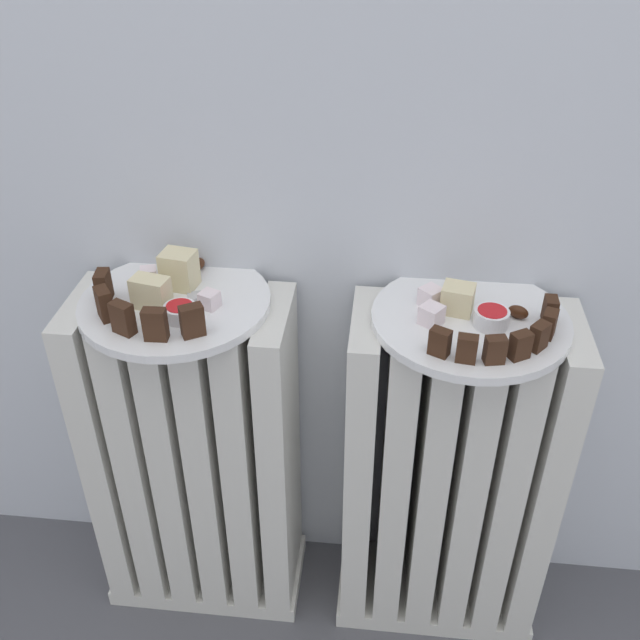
% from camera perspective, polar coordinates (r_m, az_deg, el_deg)
% --- Properties ---
extents(radiator_left, '(0.32, 0.16, 0.58)m').
position_cam_1_polar(radiator_left, '(1.17, -9.82, -11.08)').
color(radiator_left, silver).
rests_on(radiator_left, ground_plane).
extents(radiator_right, '(0.32, 0.16, 0.58)m').
position_cam_1_polar(radiator_right, '(1.14, 10.12, -12.56)').
color(radiator_right, silver).
rests_on(radiator_right, ground_plane).
extents(plate_left, '(0.26, 0.26, 0.01)m').
position_cam_1_polar(plate_left, '(0.98, -11.49, 1.36)').
color(plate_left, white).
rests_on(plate_left, radiator_left).
extents(plate_right, '(0.26, 0.26, 0.01)m').
position_cam_1_polar(plate_right, '(0.95, 11.91, -0.01)').
color(plate_right, white).
rests_on(plate_right, radiator_right).
extents(dark_cake_slice_left_0, '(0.02, 0.03, 0.04)m').
position_cam_1_polar(dark_cake_slice_left_0, '(0.99, -16.92, 2.60)').
color(dark_cake_slice_left_0, '#382114').
rests_on(dark_cake_slice_left_0, plate_left).
extents(dark_cake_slice_left_1, '(0.03, 0.03, 0.04)m').
position_cam_1_polar(dark_cake_slice_left_1, '(0.95, -16.86, 1.24)').
color(dark_cake_slice_left_1, '#382114').
rests_on(dark_cake_slice_left_1, plate_left).
extents(dark_cake_slice_left_2, '(0.03, 0.03, 0.04)m').
position_cam_1_polar(dark_cake_slice_left_2, '(0.91, -15.49, 0.14)').
color(dark_cake_slice_left_2, '#382114').
rests_on(dark_cake_slice_left_2, plate_left).
extents(dark_cake_slice_left_3, '(0.03, 0.02, 0.04)m').
position_cam_1_polar(dark_cake_slice_left_3, '(0.89, -13.04, -0.36)').
color(dark_cake_slice_left_3, '#382114').
rests_on(dark_cake_slice_left_3, plate_left).
extents(dark_cake_slice_left_4, '(0.03, 0.03, 0.04)m').
position_cam_1_polar(dark_cake_slice_left_4, '(0.89, -10.17, -0.07)').
color(dark_cake_slice_left_4, '#382114').
rests_on(dark_cake_slice_left_4, plate_left).
extents(marble_cake_slice_left_0, '(0.05, 0.04, 0.05)m').
position_cam_1_polar(marble_cake_slice_left_0, '(0.99, -11.19, 3.97)').
color(marble_cake_slice_left_0, beige).
rests_on(marble_cake_slice_left_0, plate_left).
extents(marble_cake_slice_left_1, '(0.05, 0.04, 0.04)m').
position_cam_1_polar(marble_cake_slice_left_1, '(0.96, -13.35, 2.13)').
color(marble_cake_slice_left_1, beige).
rests_on(marble_cake_slice_left_1, plate_left).
extents(turkish_delight_left_0, '(0.03, 0.03, 0.02)m').
position_cam_1_polar(turkish_delight_left_0, '(0.95, -8.83, 1.60)').
color(turkish_delight_left_0, white).
rests_on(turkish_delight_left_0, plate_left).
extents(turkish_delight_left_1, '(0.03, 0.03, 0.02)m').
position_cam_1_polar(turkish_delight_left_1, '(1.02, -13.53, 3.50)').
color(turkish_delight_left_1, white).
rests_on(turkish_delight_left_1, plate_left).
extents(medjool_date_left_0, '(0.02, 0.03, 0.01)m').
position_cam_1_polar(medjool_date_left_0, '(0.99, -14.54, 2.35)').
color(medjool_date_left_0, '#3D1E0F').
rests_on(medjool_date_left_0, plate_left).
extents(medjool_date_left_1, '(0.03, 0.03, 0.02)m').
position_cam_1_polar(medjool_date_left_1, '(1.03, -12.22, 4.03)').
color(medjool_date_left_1, '#3D1E0F').
rests_on(medjool_date_left_1, plate_left).
extents(medjool_date_left_2, '(0.03, 0.03, 0.02)m').
position_cam_1_polar(medjool_date_left_2, '(1.03, -9.79, 4.40)').
color(medjool_date_left_2, '#3D1E0F').
rests_on(medjool_date_left_2, plate_left).
extents(jam_bowl_left, '(0.04, 0.04, 0.02)m').
position_cam_1_polar(jam_bowl_left, '(0.93, -11.12, 0.69)').
color(jam_bowl_left, white).
rests_on(jam_bowl_left, plate_left).
extents(dark_cake_slice_right_0, '(0.03, 0.02, 0.03)m').
position_cam_1_polar(dark_cake_slice_right_0, '(0.86, 9.55, -1.77)').
color(dark_cake_slice_right_0, '#382114').
rests_on(dark_cake_slice_right_0, plate_right).
extents(dark_cake_slice_right_1, '(0.03, 0.02, 0.03)m').
position_cam_1_polar(dark_cake_slice_right_1, '(0.85, 11.66, -2.26)').
color(dark_cake_slice_right_1, '#382114').
rests_on(dark_cake_slice_right_1, plate_right).
extents(dark_cake_slice_right_2, '(0.03, 0.02, 0.03)m').
position_cam_1_polar(dark_cake_slice_right_2, '(0.86, 13.81, -2.34)').
color(dark_cake_slice_right_2, '#382114').
rests_on(dark_cake_slice_right_2, plate_right).
extents(dark_cake_slice_right_3, '(0.03, 0.03, 0.03)m').
position_cam_1_polar(dark_cake_slice_right_3, '(0.87, 15.70, -1.98)').
color(dark_cake_slice_right_3, '#382114').
rests_on(dark_cake_slice_right_3, plate_right).
extents(dark_cake_slice_right_4, '(0.03, 0.03, 0.03)m').
position_cam_1_polar(dark_cake_slice_right_4, '(0.89, 17.09, -1.27)').
color(dark_cake_slice_right_4, '#382114').
rests_on(dark_cake_slice_right_4, plate_right).
extents(dark_cake_slice_right_5, '(0.02, 0.03, 0.03)m').
position_cam_1_polar(dark_cake_slice_right_5, '(0.92, 17.84, -0.31)').
color(dark_cake_slice_right_5, '#382114').
rests_on(dark_cake_slice_right_5, plate_right).
extents(dark_cake_slice_right_6, '(0.02, 0.02, 0.03)m').
position_cam_1_polar(dark_cake_slice_right_6, '(0.95, 17.90, 0.75)').
color(dark_cake_slice_right_6, '#382114').
rests_on(dark_cake_slice_right_6, plate_right).
extents(marble_cake_slice_right_0, '(0.05, 0.04, 0.04)m').
position_cam_1_polar(marble_cake_slice_right_0, '(0.94, 10.94, 1.68)').
color(marble_cake_slice_right_0, beige).
rests_on(marble_cake_slice_right_0, plate_right).
extents(turkish_delight_right_0, '(0.04, 0.04, 0.03)m').
position_cam_1_polar(turkish_delight_right_0, '(0.91, 8.90, 0.40)').
color(turkish_delight_right_0, white).
rests_on(turkish_delight_right_0, plate_right).
extents(turkish_delight_right_1, '(0.04, 0.04, 0.03)m').
position_cam_1_polar(turkish_delight_right_1, '(0.95, 8.85, 1.84)').
color(turkish_delight_right_1, white).
rests_on(turkish_delight_right_1, plate_right).
extents(medjool_date_right_0, '(0.02, 0.03, 0.01)m').
position_cam_1_polar(medjool_date_right_0, '(0.99, 11.09, 2.52)').
color(medjool_date_right_0, '#3D1E0F').
rests_on(medjool_date_right_0, plate_right).
extents(medjool_date_right_1, '(0.03, 0.02, 0.02)m').
position_cam_1_polar(medjool_date_right_1, '(0.95, 15.56, 0.62)').
color(medjool_date_right_1, '#3D1E0F').
rests_on(medjool_date_right_1, plate_right).
extents(jam_bowl_right, '(0.04, 0.04, 0.02)m').
position_cam_1_polar(jam_bowl_right, '(0.92, 13.53, 0.24)').
color(jam_bowl_right, white).
rests_on(jam_bowl_right, plate_right).
extents(fork, '(0.04, 0.10, 0.00)m').
position_cam_1_polar(fork, '(0.95, -9.91, 0.98)').
color(fork, '#B7B7BC').
rests_on(fork, plate_left).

